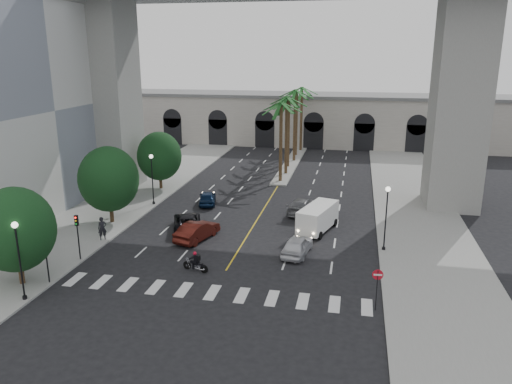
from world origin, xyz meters
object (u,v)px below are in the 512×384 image
car_d (302,206)px  lamp_post_left_far (152,175)px  motorcycle_rider (196,262)px  pedestrian_a (102,228)px  traffic_signal_far (77,230)px  pedestrian_b (39,241)px  car_c (187,222)px  traffic_signal_near (46,250)px  car_b (197,231)px  do_not_enter_sign (377,281)px  lamp_post_left_near (19,254)px  lamp_post_right (386,213)px  car_e (207,198)px  cargo_van (318,217)px  car_a (297,245)px

car_d → lamp_post_left_far: bearing=11.9°
motorcycle_rider → pedestrian_a: size_ratio=1.04×
traffic_signal_far → pedestrian_b: 4.27m
car_d → car_c: bearing=44.9°
traffic_signal_far → car_d: size_ratio=0.72×
traffic_signal_near → motorcycle_rider: 10.21m
lamp_post_left_far → pedestrian_b: bearing=-105.6°
motorcycle_rider → pedestrian_a: (-9.52, 4.15, 0.45)m
traffic_signal_far → pedestrian_b: size_ratio=2.09×
lamp_post_left_far → motorcycle_rider: (9.32, -14.52, -2.54)m
traffic_signal_near → pedestrian_a: (-0.30, 8.13, -1.38)m
lamp_post_left_far → car_c: lamp_post_left_far is taller
traffic_signal_near → traffic_signal_far: (0.00, 4.00, 0.00)m
car_b → car_d: size_ratio=0.95×
motorcycle_rider → do_not_enter_sign: bearing=1.5°
car_c → pedestrian_a: (-5.97, -4.21, 0.42)m
lamp_post_left_near → lamp_post_right: same height
lamp_post_left_near → lamp_post_right: bearing=29.7°
lamp_post_right → pedestrian_b: size_ratio=3.06×
car_e → car_d: bearing=160.3°
pedestrian_b → car_c: bearing=36.5°
traffic_signal_far → cargo_van: size_ratio=0.64×
lamp_post_left_far → car_c: (5.77, -6.16, -2.52)m
car_b → pedestrian_a: size_ratio=2.46×
pedestrian_b → lamp_post_right: bearing=10.4°
pedestrian_a → do_not_enter_sign: do_not_enter_sign is taller
traffic_signal_far → do_not_enter_sign: traffic_signal_far is taller
car_b → do_not_enter_sign: (14.44, -9.29, 1.18)m
motorcycle_rider → car_d: motorcycle_rider is taller
car_c → cargo_van: cargo_van is taller
pedestrian_b → car_d: bearing=34.8°
car_a → lamp_post_left_near: bearing=42.9°
motorcycle_rider → pedestrian_a: bearing=172.4°
traffic_signal_far → motorcycle_rider: traffic_signal_far is taller
car_c → pedestrian_b: pedestrian_b is taller
traffic_signal_near → motorcycle_rider: bearing=23.3°
pedestrian_a → pedestrian_b: size_ratio=1.12×
traffic_signal_near → cargo_van: (17.13, 14.19, -1.24)m
motorcycle_rider → car_c: size_ratio=0.40×
lamp_post_left_near → pedestrian_b: lamp_post_left_near is taller
lamp_post_left_far → traffic_signal_far: (0.10, -14.50, -0.71)m
lamp_post_left_near → traffic_signal_far: 6.54m
traffic_signal_near → car_a: traffic_signal_near is taller
car_b → cargo_van: 10.62m
lamp_post_left_far → cargo_van: lamp_post_left_far is taller
motorcycle_rider → car_d: bearing=84.1°
lamp_post_right → motorcycle_rider: 15.19m
traffic_signal_near → car_a: 18.22m
lamp_post_left_far → car_e: lamp_post_left_far is taller
lamp_post_right → traffic_signal_near: lamp_post_right is taller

